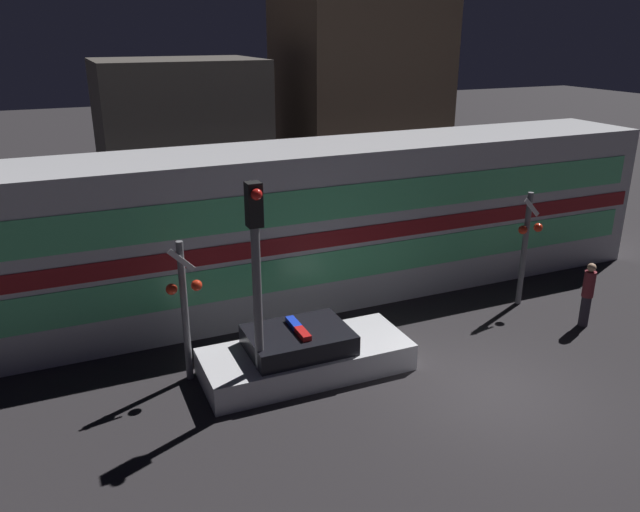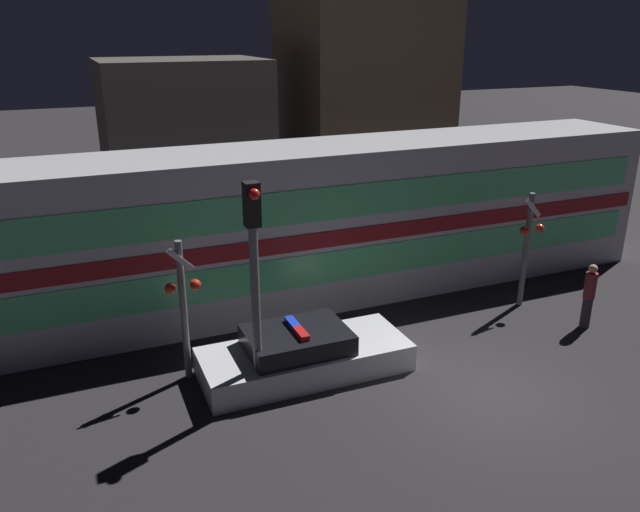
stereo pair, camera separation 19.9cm
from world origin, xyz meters
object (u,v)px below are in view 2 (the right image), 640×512
at_px(police_car, 303,355).
at_px(crossing_signal_near, 528,244).
at_px(train, 332,221).
at_px(pedestrian, 589,295).
at_px(traffic_light_corner, 254,271).

height_order(police_car, crossing_signal_near, crossing_signal_near).
bearing_deg(crossing_signal_near, train, 146.97).
bearing_deg(police_car, crossing_signal_near, 8.65).
relative_size(pedestrian, crossing_signal_near, 0.54).
bearing_deg(traffic_light_corner, pedestrian, -1.74).
distance_m(train, crossing_signal_near, 5.58).
distance_m(police_car, pedestrian, 7.88).
relative_size(police_car, pedestrian, 2.70).
distance_m(pedestrian, crossing_signal_near, 2.14).
distance_m(police_car, crossing_signal_near, 7.41).
bearing_deg(pedestrian, train, 137.51).
distance_m(crossing_signal_near, traffic_light_corner, 8.65).
bearing_deg(pedestrian, crossing_signal_near, 109.07).
height_order(police_car, pedestrian, pedestrian).
relative_size(crossing_signal_near, traffic_light_corner, 0.70).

